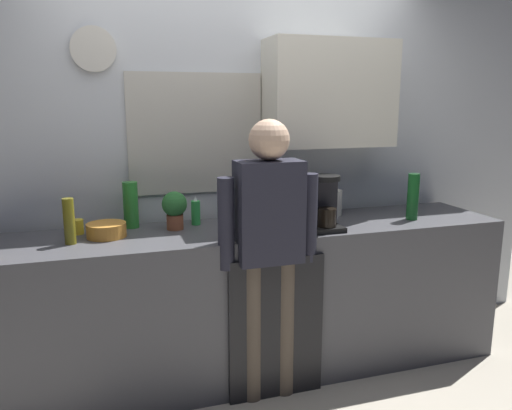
# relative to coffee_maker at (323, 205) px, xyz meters

# --- Properties ---
(ground_plane) EXTENTS (8.00, 8.00, 0.00)m
(ground_plane) POSITION_rel_coffee_maker_xyz_m (-0.39, -0.14, -1.08)
(ground_plane) COLOR beige
(kitchen_counter) EXTENTS (3.19, 0.64, 0.94)m
(kitchen_counter) POSITION_rel_coffee_maker_xyz_m (-0.39, 0.16, -0.61)
(kitchen_counter) COLOR #4C4C51
(kitchen_counter) RESTS_ON ground_plane
(dishwasher_panel) EXTENTS (0.56, 0.02, 0.84)m
(dishwasher_panel) POSITION_rel_coffee_maker_xyz_m (-0.35, -0.18, -0.66)
(dishwasher_panel) COLOR black
(dishwasher_panel) RESTS_ON ground_plane
(back_wall_assembly) EXTENTS (4.79, 0.42, 2.60)m
(back_wall_assembly) POSITION_rel_coffee_maker_xyz_m (-0.32, 0.56, 0.28)
(back_wall_assembly) COLOR silver
(back_wall_assembly) RESTS_ON ground_plane
(coffee_maker) EXTENTS (0.20, 0.20, 0.33)m
(coffee_maker) POSITION_rel_coffee_maker_xyz_m (0.00, 0.00, 0.00)
(coffee_maker) COLOR black
(coffee_maker) RESTS_ON kitchen_counter
(bottle_dark_sauce) EXTENTS (0.06, 0.06, 0.18)m
(bottle_dark_sauce) POSITION_rel_coffee_maker_xyz_m (-0.37, 0.23, -0.06)
(bottle_dark_sauce) COLOR black
(bottle_dark_sauce) RESTS_ON kitchen_counter
(bottle_red_vinegar) EXTENTS (0.06, 0.06, 0.22)m
(bottle_red_vinegar) POSITION_rel_coffee_maker_xyz_m (-0.29, -0.06, -0.04)
(bottle_red_vinegar) COLOR maroon
(bottle_red_vinegar) RESTS_ON kitchen_counter
(bottle_olive_oil) EXTENTS (0.06, 0.06, 0.25)m
(bottle_olive_oil) POSITION_rel_coffee_maker_xyz_m (-1.43, 0.12, -0.02)
(bottle_olive_oil) COLOR olive
(bottle_olive_oil) RESTS_ON kitchen_counter
(bottle_green_wine) EXTENTS (0.07, 0.07, 0.30)m
(bottle_green_wine) POSITION_rel_coffee_maker_xyz_m (0.66, 0.06, 0.00)
(bottle_green_wine) COLOR #195923
(bottle_green_wine) RESTS_ON kitchen_counter
(bottle_clear_soda) EXTENTS (0.09, 0.09, 0.28)m
(bottle_clear_soda) POSITION_rel_coffee_maker_xyz_m (-1.09, 0.39, -0.01)
(bottle_clear_soda) COLOR #2D8C33
(bottle_clear_soda) RESTS_ON kitchen_counter
(cup_yellow_cup) EXTENTS (0.07, 0.07, 0.09)m
(cup_yellow_cup) POSITION_rel_coffee_maker_xyz_m (-1.40, 0.32, -0.10)
(cup_yellow_cup) COLOR yellow
(cup_yellow_cup) RESTS_ON kitchen_counter
(cup_white_mug) EXTENTS (0.08, 0.08, 0.10)m
(cup_white_mug) POSITION_rel_coffee_maker_xyz_m (0.13, 0.15, -0.10)
(cup_white_mug) COLOR white
(cup_white_mug) RESTS_ON kitchen_counter
(mixing_bowl) EXTENTS (0.22, 0.22, 0.08)m
(mixing_bowl) POSITION_rel_coffee_maker_xyz_m (-1.24, 0.21, -0.11)
(mixing_bowl) COLOR orange
(mixing_bowl) RESTS_ON kitchen_counter
(potted_plant) EXTENTS (0.15, 0.15, 0.23)m
(potted_plant) POSITION_rel_coffee_maker_xyz_m (-0.84, 0.27, -0.01)
(potted_plant) COLOR #9E5638
(potted_plant) RESTS_ON kitchen_counter
(dish_soap) EXTENTS (0.06, 0.06, 0.18)m
(dish_soap) POSITION_rel_coffee_maker_xyz_m (-0.70, 0.34, -0.07)
(dish_soap) COLOR green
(dish_soap) RESTS_ON kitchen_counter
(storage_canister) EXTENTS (0.14, 0.14, 0.17)m
(storage_canister) POSITION_rel_coffee_maker_xyz_m (0.22, 0.33, -0.06)
(storage_canister) COLOR silver
(storage_canister) RESTS_ON kitchen_counter
(person_at_sink) EXTENTS (0.57, 0.22, 1.60)m
(person_at_sink) POSITION_rel_coffee_maker_xyz_m (-0.39, -0.14, -0.14)
(person_at_sink) COLOR brown
(person_at_sink) RESTS_ON ground_plane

